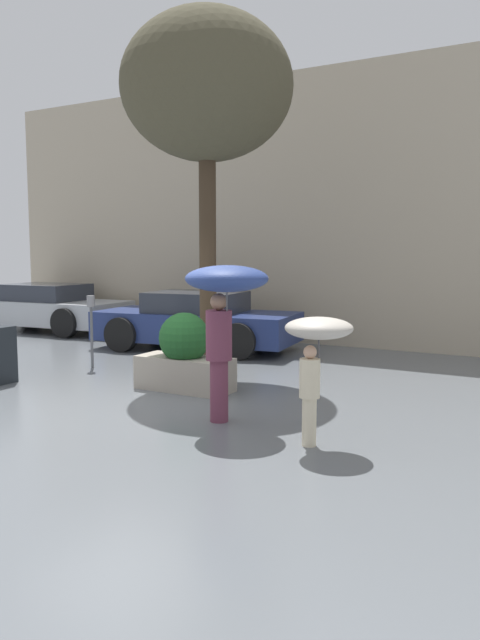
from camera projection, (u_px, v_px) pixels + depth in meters
ground_plane at (134, 405)px, 8.46m from camera, size 40.00×40.00×0.00m
building_facade at (320, 209)px, 13.74m from camera, size 18.00×0.30×6.00m
planter_box at (185, 356)px, 9.33m from camera, size 1.47×0.77×1.17m
person_adult at (225, 298)px, 7.42m from camera, size 0.99×0.99×1.92m
person_child at (317, 343)px, 6.61m from camera, size 0.73×0.73×1.39m
parked_car_near at (197, 322)px, 13.19m from camera, size 4.42×2.41×1.22m
parked_car_far at (46, 308)px, 16.25m from camera, size 4.53×2.24×1.22m
street_tree at (207, 89)px, 10.08m from camera, size 2.81×2.81×5.92m
parking_meter at (91, 316)px, 11.08m from camera, size 0.14×0.14×1.29m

